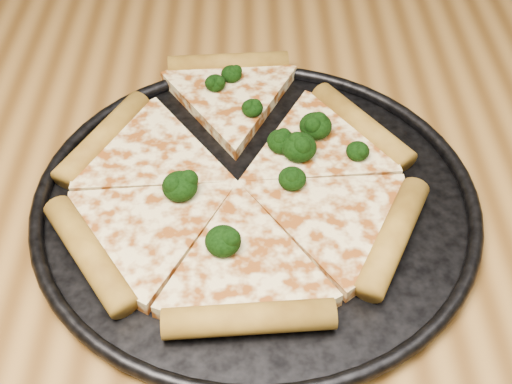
{
  "coord_description": "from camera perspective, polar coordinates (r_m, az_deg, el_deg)",
  "views": [
    {
      "loc": [
        0.11,
        -0.36,
        1.19
      ],
      "look_at": [
        0.11,
        0.06,
        0.77
      ],
      "focal_mm": 48.01,
      "sensor_mm": 36.0,
      "label": 1
    }
  ],
  "objects": [
    {
      "name": "dining_table",
      "position": [
        0.65,
        -10.19,
        -10.46
      ],
      "size": [
        1.2,
        0.9,
        0.75
      ],
      "color": "olive",
      "rests_on": "ground"
    },
    {
      "name": "pizza_pan",
      "position": [
        0.6,
        0.0,
        -0.55
      ],
      "size": [
        0.39,
        0.39,
        0.02
      ],
      "color": "black",
      "rests_on": "dining_table"
    },
    {
      "name": "pizza",
      "position": [
        0.6,
        -1.54,
        1.17
      ],
      "size": [
        0.33,
        0.36,
        0.02
      ],
      "rotation": [
        0.0,
        0.0,
        0.06
      ],
      "color": "#FFE59C",
      "rests_on": "pizza_pan"
    },
    {
      "name": "broccoli_florets",
      "position": [
        0.61,
        0.76,
        3.36
      ],
      "size": [
        0.18,
        0.25,
        0.02
      ],
      "color": "black",
      "rests_on": "pizza"
    }
  ]
}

